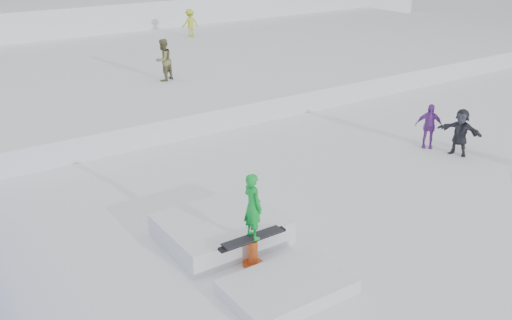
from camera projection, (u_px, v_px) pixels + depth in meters
ground at (287, 236)px, 13.18m from camera, size 120.00×120.00×0.00m
snow_midrise at (69, 77)px, 25.25m from camera, size 50.00×18.00×0.80m
walker_olive at (163, 60)px, 22.79m from camera, size 1.01×0.92×1.67m
walker_ygreen at (190, 23)px, 31.73m from camera, size 0.99×0.58×1.52m
spectator_purple at (429, 126)px, 18.14m from camera, size 0.85×0.86×1.45m
spectator_dark at (460, 132)px, 17.55m from camera, size 0.85×1.44×1.48m
jib_rail_feature at (238, 241)px, 12.38m from camera, size 2.60×4.40×2.11m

